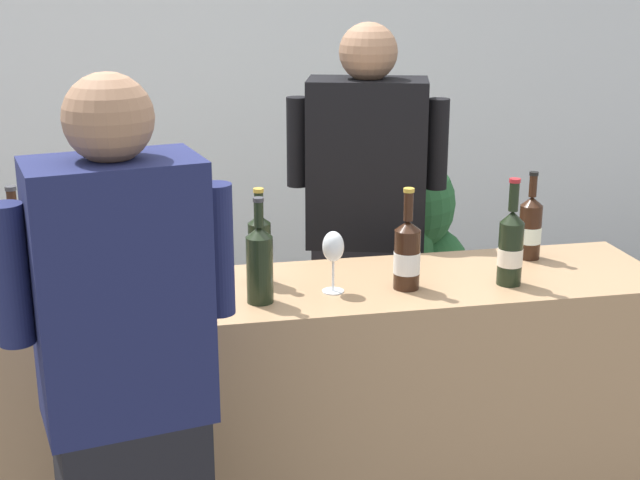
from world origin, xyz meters
The scene contains 13 objects.
wall_back centered at (0.00, 2.60, 1.40)m, with size 8.00×0.10×2.80m, color silver.
counter centered at (0.00, 0.00, 0.47)m, with size 2.53×0.51×0.94m, color #9E7A56.
wine_bottle_0 centered at (0.42, -0.07, 1.05)m, with size 0.08×0.08×0.32m.
wine_bottle_1 centered at (0.91, 0.13, 1.05)m, with size 0.08×0.08×0.30m.
wine_bottle_2 centered at (0.74, -0.10, 1.06)m, with size 0.08×0.08×0.34m.
wine_bottle_3 centered at (-0.02, 0.07, 1.05)m, with size 0.07×0.07×0.30m.
wine_bottle_6 centered at (-0.73, 0.04, 1.08)m, with size 0.07×0.07×0.35m.
wine_bottle_7 centered at (-0.04, -0.10, 1.06)m, with size 0.08×0.08×0.32m.
wine_glass centered at (0.19, -0.06, 1.08)m, with size 0.07×0.07×0.19m.
ice_bucket centered at (-0.50, -0.11, 1.05)m, with size 0.23×0.23×0.21m.
person_server centered at (0.46, 0.59, 0.83)m, with size 0.57×0.35×1.71m.
person_guest centered at (-0.43, -0.59, 0.82)m, with size 0.54×0.31×1.68m.
potted_shrub centered at (0.68, 0.93, 0.76)m, with size 0.61×0.58×1.17m.
Camera 1 is at (-0.37, -2.58, 1.90)m, focal length 50.49 mm.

